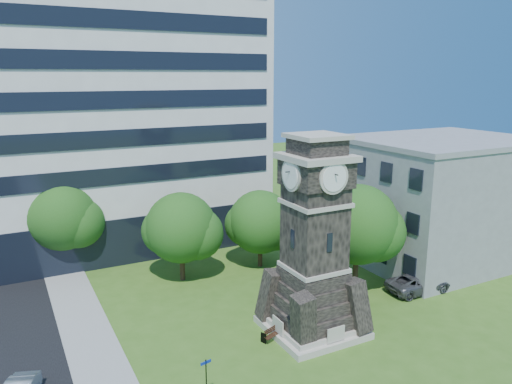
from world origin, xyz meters
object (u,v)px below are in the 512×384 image
car_east_lot (418,283)px  street_sign (206,377)px  park_bench (274,333)px  clock_tower (314,250)px

car_east_lot → street_sign: size_ratio=2.06×
car_east_lot → park_bench: (-12.72, -1.03, -0.24)m
clock_tower → park_bench: size_ratio=7.55×
clock_tower → street_sign: (-8.52, -3.65, -3.79)m
car_east_lot → street_sign: 19.22m
clock_tower → park_bench: bearing=177.9°
park_bench → street_sign: bearing=-168.1°
park_bench → car_east_lot: bearing=-16.0°
clock_tower → car_east_lot: (10.08, 1.13, -4.60)m
car_east_lot → park_bench: 12.76m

